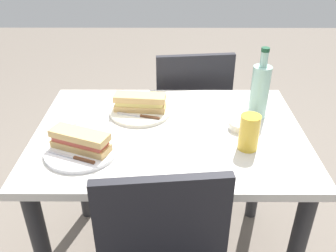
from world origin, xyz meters
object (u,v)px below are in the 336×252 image
knife_near (73,158)px  beer_glass (248,132)px  plate_near (80,150)px  baguette_sandwich_near (79,140)px  water_bottle (259,90)px  plate_far (139,111)px  baguette_sandwich_far (139,102)px  dining_table (168,158)px  chair_near (189,113)px  knife_far (139,116)px  olive_bowl (239,125)px

knife_near → beer_glass: size_ratio=1.31×
plate_near → beer_glass: (-0.58, -0.03, 0.06)m
baguette_sandwich_near → water_bottle: water_bottle is taller
baguette_sandwich_near → plate_far: 0.35m
knife_near → baguette_sandwich_far: size_ratio=0.80×
plate_far → knife_near: bearing=60.4°
dining_table → chair_near: (-0.11, -0.56, -0.10)m
plate_near → plate_far: (-0.18, -0.29, 0.00)m
baguette_sandwich_near → knife_far: bearing=-129.9°
baguette_sandwich_near → knife_near: bearing=78.9°
baguette_sandwich_near → water_bottle: bearing=-158.3°
baguette_sandwich_far → water_bottle: water_bottle is taller
beer_glass → knife_near: bearing=8.2°
water_bottle → plate_far: bearing=-3.0°
baguette_sandwich_near → olive_bowl: size_ratio=2.49×
water_bottle → dining_table: bearing=18.1°
baguette_sandwich_near → baguette_sandwich_far: size_ratio=1.03×
dining_table → water_bottle: water_bottle is taller
knife_far → water_bottle: bearing=-175.7°
knife_far → beer_glass: bearing=153.0°
knife_near → water_bottle: (-0.67, -0.32, 0.10)m
baguette_sandwich_near → chair_near: bearing=-120.7°
olive_bowl → knife_near: bearing=20.4°
chair_near → olive_bowl: size_ratio=9.80×
baguette_sandwich_near → olive_bowl: 0.60m
plate_far → baguette_sandwich_near: bearing=57.3°
knife_far → olive_bowl: 0.39m
dining_table → olive_bowl: 0.31m
knife_far → beer_glass: beer_glass is taller
olive_bowl → knife_far: bearing=-9.7°
water_bottle → plate_near: bearing=21.7°
beer_glass → baguette_sandwich_near: bearing=2.8°
chair_near → beer_glass: chair_near is taller
dining_table → plate_far: (0.12, -0.14, 0.14)m
dining_table → knife_far: 0.20m
chair_near → knife_far: size_ratio=4.91×
dining_table → knife_near: knife_near is taller
knife_near → beer_glass: 0.60m
plate_far → beer_glass: size_ratio=1.96×
dining_table → knife_near: 0.40m
baguette_sandwich_near → olive_bowl: baguette_sandwich_near is taller
chair_near → dining_table: bearing=78.5°
knife_near → baguette_sandwich_far: baguette_sandwich_far is taller
chair_near → water_bottle: water_bottle is taller
baguette_sandwich_near → water_bottle: size_ratio=0.76×
chair_near → plate_far: bearing=60.7°
water_bottle → beer_glass: water_bottle is taller
dining_table → knife_near: (0.32, 0.20, 0.15)m
chair_near → plate_far: 0.54m
dining_table → beer_glass: beer_glass is taller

